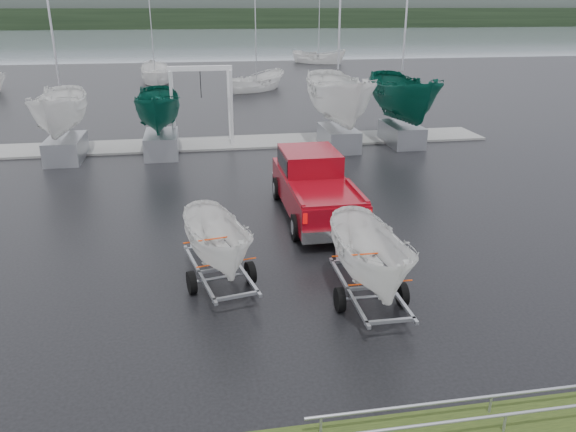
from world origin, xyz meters
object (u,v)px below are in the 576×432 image
at_px(trailer_hitched, 374,209).
at_px(trailer_parked, 216,201).
at_px(pickup_truck, 313,183).
at_px(boat_hoist, 201,95).

relative_size(trailer_hitched, trailer_parked, 1.07).
height_order(pickup_truck, boat_hoist, boat_hoist).
bearing_deg(trailer_parked, trailer_hitched, -36.60).
relative_size(trailer_parked, boat_hoist, 1.05).
bearing_deg(boat_hoist, pickup_truck, -72.45).
xyz_separation_m(pickup_truck, boat_hoist, (-3.57, 11.27, 1.56)).
relative_size(pickup_truck, trailer_parked, 1.47).
bearing_deg(pickup_truck, boat_hoist, 107.84).
bearing_deg(trailer_hitched, pickup_truck, 90.00).
distance_m(trailer_parked, boat_hoist, 16.31).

